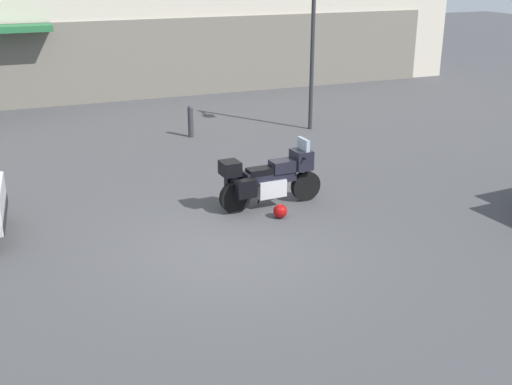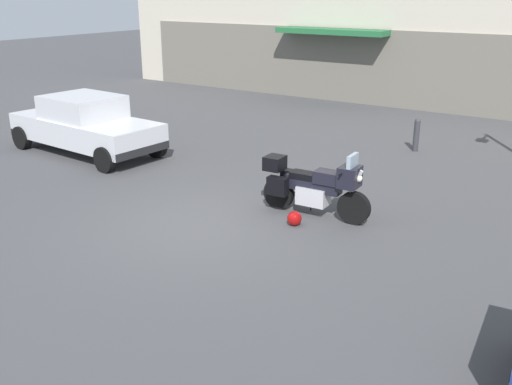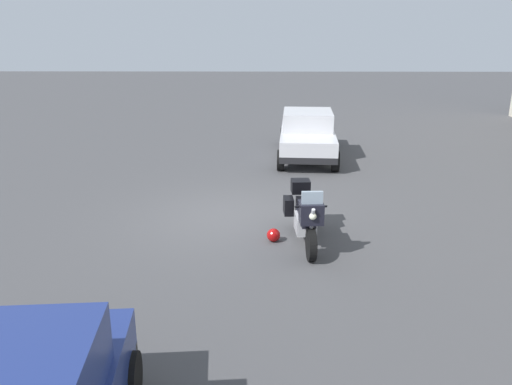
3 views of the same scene
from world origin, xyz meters
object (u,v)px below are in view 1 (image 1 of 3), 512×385
at_px(motorcycle, 269,178).
at_px(bollard_curbside, 191,120).
at_px(helmet, 280,211).
at_px(streetlamp_curbside, 315,40).

distance_m(motorcycle, bollard_curbside, 5.82).
height_order(helmet, streetlamp_curbside, streetlamp_curbside).
bearing_deg(streetlamp_curbside, helmet, -121.91).
distance_m(streetlamp_curbside, bollard_curbside, 4.21).
xyz_separation_m(helmet, streetlamp_curbside, (3.64, 5.85, 2.49)).
relative_size(motorcycle, streetlamp_curbside, 0.53).
bearing_deg(bollard_curbside, helmet, -90.69).
bearing_deg(helmet, bollard_curbside, 89.31).
relative_size(helmet, bollard_curbside, 0.31).
height_order(helmet, bollard_curbside, bollard_curbside).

